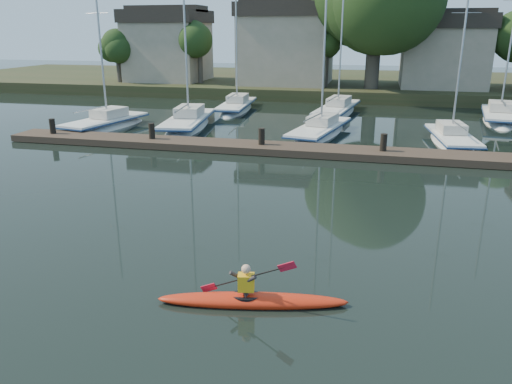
% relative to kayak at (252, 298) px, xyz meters
% --- Properties ---
extents(ground, '(160.00, 160.00, 0.00)m').
position_rel_kayak_xyz_m(ground, '(-0.08, 0.53, -0.17)').
color(ground, black).
rests_on(ground, ground).
extents(kayak, '(4.37, 1.42, 1.39)m').
position_rel_kayak_xyz_m(kayak, '(0.00, 0.00, 0.00)').
color(kayak, red).
rests_on(kayak, ground).
extents(dock, '(34.00, 2.00, 1.80)m').
position_rel_kayak_xyz_m(dock, '(-0.08, 14.53, 0.04)').
color(dock, '#413025').
rests_on(dock, ground).
extents(sailboat_0, '(3.56, 7.81, 11.97)m').
position_rel_kayak_xyz_m(sailboat_0, '(-14.02, 18.39, -0.36)').
color(sailboat_0, silver).
rests_on(sailboat_0, ground).
extents(sailboat_1, '(3.44, 9.25, 14.77)m').
position_rel_kayak_xyz_m(sailboat_1, '(-9.08, 19.86, -0.37)').
color(sailboat_1, silver).
rests_on(sailboat_1, ground).
extents(sailboat_2, '(3.59, 8.72, 14.07)m').
position_rel_kayak_xyz_m(sailboat_2, '(-0.66, 19.34, -0.34)').
color(sailboat_2, silver).
rests_on(sailboat_2, ground).
extents(sailboat_3, '(2.63, 7.42, 11.72)m').
position_rel_kayak_xyz_m(sailboat_3, '(6.59, 18.69, -0.34)').
color(sailboat_3, silver).
rests_on(sailboat_3, ground).
extents(sailboat_5, '(2.55, 8.69, 14.20)m').
position_rel_kayak_xyz_m(sailboat_5, '(-7.96, 27.30, -0.35)').
color(sailboat_5, silver).
rests_on(sailboat_5, ground).
extents(sailboat_6, '(3.34, 9.98, 15.57)m').
position_rel_kayak_xyz_m(sailboat_6, '(-0.30, 27.29, -0.35)').
color(sailboat_6, silver).
rests_on(sailboat_6, ground).
extents(sailboat_7, '(3.31, 8.51, 13.36)m').
position_rel_kayak_xyz_m(sailboat_7, '(10.67, 26.93, -0.37)').
color(sailboat_7, silver).
rests_on(sailboat_7, ground).
extents(shore, '(90.00, 25.25, 12.75)m').
position_rel_kayak_xyz_m(shore, '(1.54, 40.82, 3.06)').
color(shore, '#253118').
rests_on(shore, ground).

